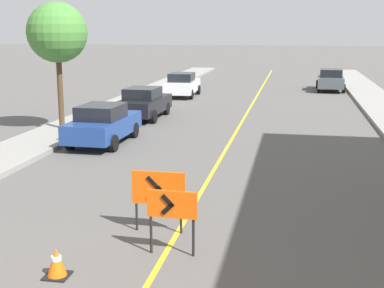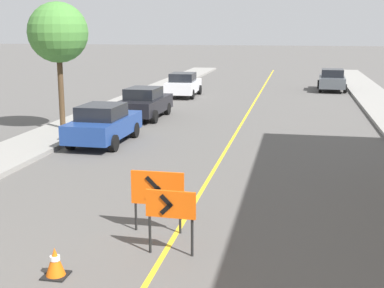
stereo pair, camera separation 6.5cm
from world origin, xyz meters
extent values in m
cube|color=gold|center=(0.00, 35.18, 0.00)|extent=(0.12, 70.36, 0.01)
cube|color=gray|center=(-7.49, 35.18, 0.09)|extent=(2.48, 70.36, 0.18)
cube|color=black|center=(-1.74, 20.37, 0.01)|extent=(0.46, 0.46, 0.03)
cone|color=orange|center=(-1.74, 20.37, 0.30)|extent=(0.37, 0.37, 0.54)
cylinder|color=white|center=(-1.74, 20.37, 0.36)|extent=(0.19, 0.19, 0.09)
cube|color=#EF560C|center=(-0.43, 22.91, 1.03)|extent=(1.22, 0.07, 0.77)
cube|color=black|center=(-0.52, 22.86, 1.14)|extent=(0.36, 0.02, 0.36)
cube|color=black|center=(-0.52, 22.86, 0.92)|extent=(0.36, 0.02, 0.36)
cylinder|color=black|center=(-0.95, 22.91, 0.32)|extent=(0.06, 0.06, 0.65)
cylinder|color=black|center=(0.09, 22.91, 0.32)|extent=(0.06, 0.06, 0.65)
cube|color=#EF560C|center=(0.15, 21.75, 1.08)|extent=(1.04, 0.10, 0.57)
cube|color=black|center=(0.07, 21.70, 1.16)|extent=(0.28, 0.03, 0.28)
cube|color=black|center=(0.07, 21.70, 1.00)|extent=(0.28, 0.03, 0.28)
cylinder|color=black|center=(-0.30, 21.75, 0.40)|extent=(0.06, 0.06, 0.79)
cylinder|color=black|center=(0.59, 21.75, 0.40)|extent=(0.06, 0.06, 0.79)
cube|color=navy|center=(-4.94, 31.68, 0.68)|extent=(1.90, 4.34, 0.72)
cube|color=black|center=(-4.94, 31.47, 1.31)|extent=(1.58, 1.97, 0.55)
cylinder|color=black|center=(-5.80, 33.01, 0.32)|extent=(0.24, 0.65, 0.64)
cylinder|color=black|center=(-4.09, 33.01, 0.32)|extent=(0.24, 0.65, 0.64)
cylinder|color=black|center=(-5.80, 30.35, 0.32)|extent=(0.24, 0.65, 0.64)
cylinder|color=black|center=(-4.09, 30.35, 0.32)|extent=(0.24, 0.65, 0.64)
cube|color=black|center=(-5.02, 37.80, 0.68)|extent=(1.95, 4.36, 0.72)
cube|color=black|center=(-5.02, 37.59, 1.31)|extent=(1.60, 1.99, 0.55)
cylinder|color=black|center=(-5.87, 39.14, 0.32)|extent=(0.24, 0.65, 0.64)
cylinder|color=black|center=(-4.16, 39.14, 0.32)|extent=(0.24, 0.65, 0.64)
cylinder|color=black|center=(-5.87, 36.47, 0.32)|extent=(0.24, 0.65, 0.64)
cylinder|color=black|center=(-4.16, 36.47, 0.32)|extent=(0.24, 0.65, 0.64)
cube|color=silver|center=(-4.91, 46.76, 0.68)|extent=(1.91, 4.34, 0.72)
cube|color=black|center=(-4.91, 46.55, 1.31)|extent=(1.58, 1.97, 0.55)
cylinder|color=black|center=(-5.77, 48.09, 0.32)|extent=(0.24, 0.65, 0.64)
cylinder|color=black|center=(-4.06, 48.09, 0.32)|extent=(0.24, 0.65, 0.64)
cylinder|color=black|center=(-5.77, 45.43, 0.32)|extent=(0.24, 0.65, 0.64)
cylinder|color=black|center=(-4.06, 45.43, 0.32)|extent=(0.24, 0.65, 0.64)
cube|color=#474C51|center=(5.04, 52.09, 0.68)|extent=(1.96, 4.37, 0.72)
cube|color=black|center=(5.04, 51.87, 1.31)|extent=(1.60, 1.99, 0.55)
cylinder|color=black|center=(4.19, 53.42, 0.32)|extent=(0.24, 0.65, 0.64)
cylinder|color=black|center=(5.90, 53.42, 0.32)|extent=(0.24, 0.65, 0.64)
cylinder|color=black|center=(4.19, 50.76, 0.32)|extent=(0.24, 0.65, 0.64)
cylinder|color=black|center=(5.90, 50.76, 0.32)|extent=(0.24, 0.65, 0.64)
cylinder|color=#4C3823|center=(-7.61, 33.64, 1.77)|extent=(0.24, 0.24, 3.19)
sphere|color=#478438|center=(-7.61, 33.64, 4.34)|extent=(2.59, 2.59, 2.59)
camera|label=1|loc=(2.48, 11.78, 4.57)|focal=50.00mm
camera|label=2|loc=(2.54, 11.79, 4.57)|focal=50.00mm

